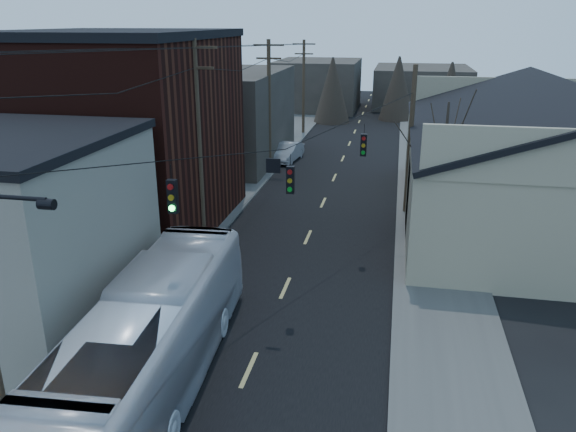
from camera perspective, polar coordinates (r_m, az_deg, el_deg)
name	(u,v)px	position (r m, az deg, el deg)	size (l,w,h in m)	color
road_surface	(331,185)	(38.79, 4.39, 3.15)	(9.00, 110.00, 0.02)	black
sidewalk_left	(240,180)	(40.01, -4.91, 3.71)	(4.00, 110.00, 0.12)	#474744
sidewalk_right	(428,190)	(38.60, 14.02, 2.62)	(4.00, 110.00, 0.12)	#474744
building_clapboard	(5,239)	(22.02, -26.77, -2.12)	(8.00, 8.00, 7.00)	gray
building_brick	(122,136)	(31.09, -16.55, 7.82)	(10.00, 12.00, 10.00)	black
building_left_far	(223,116)	(45.74, -6.63, 10.04)	(9.00, 14.00, 7.00)	#322E28
warehouse	(557,176)	(34.16, 25.65, 3.72)	(16.16, 20.60, 7.73)	gray
building_far_left	(318,85)	(73.16, 3.07, 13.18)	(10.00, 12.00, 6.00)	#322E28
building_far_right	(421,87)	(77.51, 13.41, 12.67)	(12.00, 14.00, 5.00)	#322E28
bare_tree	(442,177)	(28.05, 15.37, 3.80)	(0.40, 0.40, 7.20)	black
utility_lines	(267,127)	(32.54, -2.17, 9.00)	(11.24, 45.28, 10.50)	#382B1E
bus	(152,339)	(17.68, -13.67, -12.09)	(2.88, 12.32, 3.43)	silver
parked_car	(288,152)	(45.34, -0.04, 6.52)	(1.55, 4.44, 1.46)	#98999F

